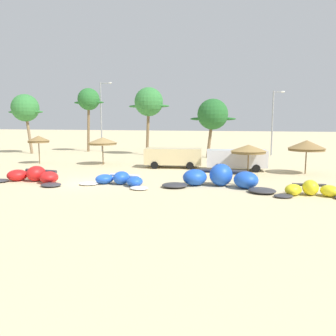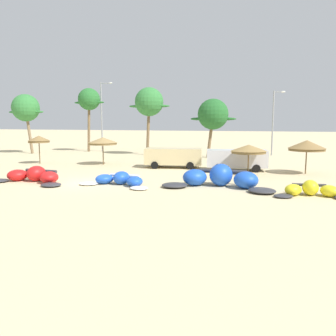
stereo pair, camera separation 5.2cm
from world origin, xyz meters
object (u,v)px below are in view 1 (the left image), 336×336
at_px(kite_center, 220,178).
at_px(parked_van, 235,158).
at_px(palm_leftmost, 25,108).
at_px(beach_umbrella_near_van, 38,139).
at_px(kite_left, 33,176).
at_px(parked_car_second, 172,156).
at_px(beach_umbrella_near_palms, 249,149).
at_px(palm_left_of_gap, 149,102).
at_px(palm_left, 89,100).
at_px(kite_left_of_center, 119,180).
at_px(beach_umbrella_middle, 103,141).
at_px(kite_right_of_center, 311,190).
at_px(beach_umbrella_outermost, 307,145).
at_px(palm_center_left, 213,115).
at_px(lamppost_west_center, 273,120).
at_px(lamppost_west, 102,113).

xyz_separation_m(kite_center, parked_van, (0.39, 8.13, 0.51)).
bearing_deg(palm_leftmost, beach_umbrella_near_van, -47.59).
bearing_deg(kite_left, palm_leftmost, 128.20).
distance_m(parked_van, palm_leftmost, 30.45).
height_order(parked_car_second, palm_leftmost, palm_leftmost).
xyz_separation_m(beach_umbrella_near_palms, palm_left_of_gap, (-13.07, 13.32, 4.63)).
xyz_separation_m(kite_center, parked_car_second, (-5.53, 8.45, 0.51)).
distance_m(kite_left, kite_center, 13.39).
bearing_deg(palm_left, palm_leftmost, -145.62).
relative_size(kite_center, palm_leftmost, 0.98).
relative_size(kite_left_of_center, kite_center, 0.71).
xyz_separation_m(beach_umbrella_near_van, parked_van, (19.89, 0.40, -1.44)).
xyz_separation_m(kite_left, palm_left_of_gap, (1.80, 21.20, 6.30)).
height_order(beach_umbrella_middle, palm_left, palm_left).
relative_size(kite_right_of_center, parked_van, 0.86).
height_order(beach_umbrella_outermost, parked_van, beach_umbrella_outermost).
xyz_separation_m(kite_left_of_center, parked_car_second, (1.25, 9.61, 0.74)).
bearing_deg(palm_left, palm_left_of_gap, -14.47).
height_order(kite_left_of_center, kite_right_of_center, kite_right_of_center).
xyz_separation_m(palm_leftmost, palm_left_of_gap, (16.74, 2.21, 0.67)).
bearing_deg(beach_umbrella_near_palms, beach_umbrella_middle, 169.59).
bearing_deg(kite_left, palm_left, 108.65).
height_order(beach_umbrella_near_van, palm_left_of_gap, palm_left_of_gap).
relative_size(beach_umbrella_outermost, parked_car_second, 0.55).
xyz_separation_m(kite_center, palm_center_left, (-3.10, 18.24, 4.55)).
height_order(beach_umbrella_middle, beach_umbrella_near_palms, beach_umbrella_middle).
bearing_deg(lamppost_west_center, palm_left, -177.42).
height_order(kite_right_of_center, beach_umbrella_near_van, beach_umbrella_near_van).
height_order(palm_left, lamppost_west_center, palm_left).
bearing_deg(kite_right_of_center, lamppost_west_center, 93.71).
distance_m(kite_left_of_center, lamppost_west_center, 26.91).
bearing_deg(palm_leftmost, palm_center_left, 2.19).
bearing_deg(beach_umbrella_near_palms, parked_van, 121.55).
distance_m(palm_left_of_gap, lamppost_west, 8.87).
bearing_deg(palm_left_of_gap, beach_umbrella_middle, -97.32).
relative_size(parked_car_second, palm_left, 0.62).
distance_m(kite_right_of_center, beach_umbrella_middle, 21.16).
distance_m(beach_umbrella_near_van, beach_umbrella_near_palms, 21.15).
distance_m(parked_van, parked_car_second, 5.92).
xyz_separation_m(palm_left_of_gap, palm_center_left, (8.37, -1.25, -1.61)).
xyz_separation_m(beach_umbrella_middle, lamppost_west, (-6.78, 13.93, 3.09)).
bearing_deg(beach_umbrella_outermost, parked_car_second, 175.82).
bearing_deg(lamppost_west_center, beach_umbrella_middle, -139.52).
bearing_deg(kite_left_of_center, beach_umbrella_middle, 121.31).
distance_m(kite_left_of_center, beach_umbrella_middle, 11.86).
bearing_deg(palm_left_of_gap, beach_umbrella_near_van, -124.30).
xyz_separation_m(kite_left, palm_leftmost, (-14.94, 18.99, 5.64)).
xyz_separation_m(beach_umbrella_outermost, parked_van, (-5.83, 0.53, -1.29)).
bearing_deg(kite_right_of_center, palm_left_of_gap, 129.11).
bearing_deg(kite_left, kite_center, 7.33).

